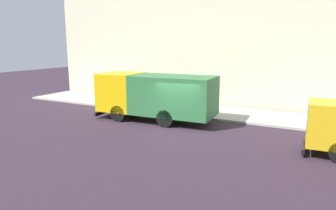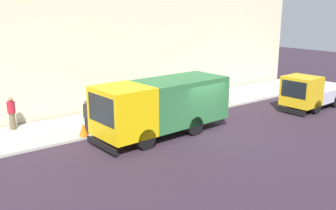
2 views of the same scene
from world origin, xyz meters
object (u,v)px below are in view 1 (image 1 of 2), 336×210
(pedestrian_standing, at_px, (123,87))
(pedestrian_walking, at_px, (131,95))
(large_utility_truck, at_px, (155,94))
(traffic_cone_orange, at_px, (126,103))
(street_sign_post, at_px, (193,93))

(pedestrian_standing, bearing_deg, pedestrian_walking, 55.84)
(large_utility_truck, distance_m, pedestrian_walking, 3.79)
(traffic_cone_orange, height_order, street_sign_post, street_sign_post)
(traffic_cone_orange, bearing_deg, pedestrian_standing, 38.10)
(street_sign_post, bearing_deg, traffic_cone_orange, 93.01)
(large_utility_truck, relative_size, street_sign_post, 3.17)
(pedestrian_standing, xyz_separation_m, street_sign_post, (-2.90, -7.49, 0.47))
(large_utility_truck, relative_size, traffic_cone_orange, 11.04)
(pedestrian_walking, relative_size, pedestrian_standing, 0.99)
(large_utility_truck, height_order, street_sign_post, large_utility_truck)
(pedestrian_walking, xyz_separation_m, street_sign_post, (0.06, -4.69, 0.46))
(pedestrian_standing, bearing_deg, traffic_cone_orange, 50.59)
(large_utility_truck, distance_m, traffic_cone_orange, 4.08)
(pedestrian_walking, distance_m, pedestrian_standing, 4.07)
(street_sign_post, bearing_deg, pedestrian_walking, 90.69)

